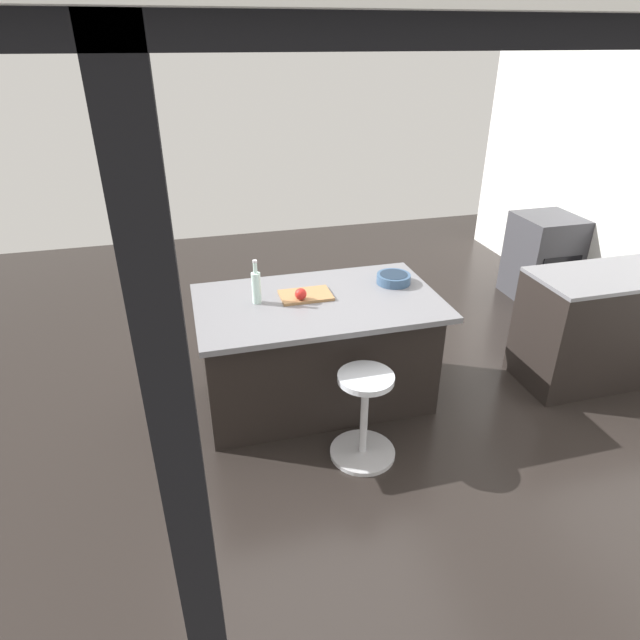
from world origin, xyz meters
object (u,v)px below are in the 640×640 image
at_px(stool_by_window, 364,419).
at_px(cutting_board, 306,295).
at_px(fruit_bowl, 394,278).
at_px(kitchen_island, 317,350).
at_px(oven_range, 543,257).
at_px(apple_red, 301,294).
at_px(water_bottle, 256,286).

height_order(stool_by_window, cutting_board, cutting_board).
bearing_deg(fruit_bowl, kitchen_island, 8.44).
xyz_separation_m(oven_range, stool_by_window, (2.65, 1.91, -0.14)).
bearing_deg(oven_range, fruit_bowl, 27.55).
height_order(kitchen_island, apple_red, apple_red).
xyz_separation_m(kitchen_island, fruit_bowl, (-0.62, -0.09, 0.47)).
relative_size(oven_range, kitchen_island, 0.52).
xyz_separation_m(apple_red, fruit_bowl, (-0.74, -0.14, -0.02)).
bearing_deg(oven_range, cutting_board, 22.66).
distance_m(kitchen_island, water_bottle, 0.70).
distance_m(oven_range, kitchen_island, 3.04).
distance_m(stool_by_window, apple_red, 0.94).
bearing_deg(water_bottle, kitchen_island, 176.97).
distance_m(cutting_board, fruit_bowl, 0.69).
bearing_deg(stool_by_window, cutting_board, -73.52).
bearing_deg(cutting_board, stool_by_window, 106.48).
relative_size(apple_red, water_bottle, 0.26).
height_order(oven_range, cutting_board, cutting_board).
relative_size(cutting_board, apple_red, 4.41).
bearing_deg(apple_red, water_bottle, -13.06).
bearing_deg(water_bottle, stool_by_window, 128.40).
bearing_deg(apple_red, kitchen_island, -159.52).
relative_size(oven_range, stool_by_window, 1.40).
height_order(stool_by_window, water_bottle, water_bottle).
distance_m(stool_by_window, water_bottle, 1.14).
xyz_separation_m(stool_by_window, cutting_board, (0.21, -0.71, 0.59)).
xyz_separation_m(water_bottle, fruit_bowl, (-1.03, -0.07, -0.08)).
height_order(apple_red, water_bottle, water_bottle).
xyz_separation_m(kitchen_island, apple_red, (0.12, 0.05, 0.50)).
distance_m(kitchen_island, stool_by_window, 0.71).
bearing_deg(stool_by_window, apple_red, -67.43).
xyz_separation_m(oven_range, water_bottle, (3.20, 1.20, 0.56)).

